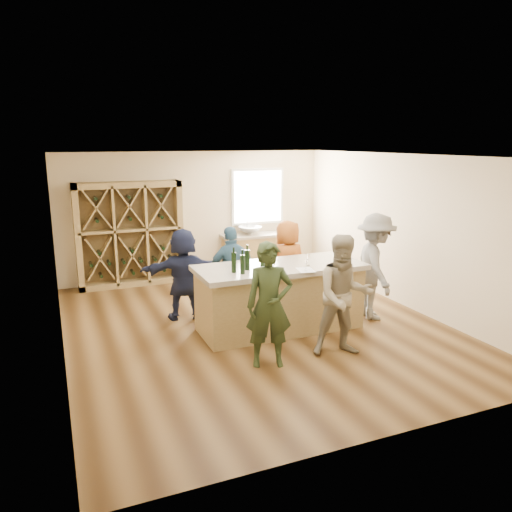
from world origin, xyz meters
name	(u,v)px	position (x,y,z in m)	size (l,w,h in m)	color
floor	(255,328)	(0.00, 0.00, -0.05)	(6.00, 7.00, 0.10)	#553A1B
ceiling	(255,152)	(0.00, 0.00, 2.85)	(6.00, 7.00, 0.10)	white
wall_back	(195,214)	(0.00, 3.55, 1.40)	(6.00, 0.10, 2.80)	beige
wall_front	(394,313)	(0.00, -3.55, 1.40)	(6.00, 0.10, 2.80)	beige
wall_left	(52,261)	(-3.05, 0.00, 1.40)	(0.10, 7.00, 2.80)	beige
wall_right	(408,231)	(3.05, 0.00, 1.40)	(0.10, 7.00, 2.80)	beige
window_frame	(258,196)	(1.50, 3.47, 1.75)	(1.30, 0.06, 1.30)	white
window_pane	(258,197)	(1.50, 3.44, 1.75)	(1.18, 0.01, 1.18)	white
wine_rack	(130,234)	(-1.50, 3.27, 1.10)	(2.20, 0.45, 2.20)	olive
back_counter_base	(258,254)	(1.40, 3.20, 0.43)	(1.60, 0.58, 0.86)	olive
back_counter_top	(258,235)	(1.40, 3.20, 0.89)	(1.70, 0.62, 0.06)	#A39885
sink	(250,230)	(1.20, 3.20, 1.01)	(0.54, 0.54, 0.19)	silver
faucet	(247,227)	(1.20, 3.38, 1.07)	(0.02, 0.02, 0.30)	silver
tasting_counter_base	(280,299)	(0.33, -0.26, 0.50)	(2.60, 1.00, 1.00)	olive
tasting_counter_top	(280,267)	(0.33, -0.26, 1.04)	(2.72, 1.12, 0.08)	#A39885
wine_bottle_a	(234,262)	(-0.51, -0.40, 1.23)	(0.08, 0.08, 0.31)	black
wine_bottle_b	(242,264)	(-0.43, -0.54, 1.23)	(0.07, 0.07, 0.29)	black
wine_bottle_c	(247,260)	(-0.27, -0.34, 1.24)	(0.08, 0.08, 0.32)	black
wine_bottle_d	(262,262)	(-0.08, -0.49, 1.22)	(0.07, 0.07, 0.28)	black
wine_bottle_e	(266,259)	(0.03, -0.39, 1.23)	(0.07, 0.07, 0.29)	black
wine_glass_a	(273,268)	(-0.02, -0.75, 1.18)	(0.08, 0.08, 0.20)	white
wine_glass_b	(306,265)	(0.53, -0.75, 1.17)	(0.07, 0.07, 0.17)	white
wine_glass_d	(308,260)	(0.73, -0.46, 1.17)	(0.07, 0.07, 0.19)	white
wine_glass_e	(337,257)	(1.26, -0.47, 1.17)	(0.06, 0.06, 0.17)	white
tasting_menu_a	(274,273)	(0.03, -0.68, 1.08)	(0.22, 0.30, 0.00)	white
tasting_menu_b	(306,270)	(0.56, -0.70, 1.08)	(0.24, 0.32, 0.00)	white
tasting_menu_c	(339,265)	(1.20, -0.63, 1.08)	(0.23, 0.31, 0.00)	white
person_near_left	(269,305)	(-0.39, -1.44, 0.87)	(0.63, 0.46, 1.73)	#263319
person_near_right	(344,296)	(0.74, -1.51, 0.88)	(0.86, 0.47, 1.76)	gray
person_server	(375,267)	(2.06, -0.41, 0.92)	(1.19, 0.55, 1.84)	slate
person_far_mid	(232,271)	(-0.16, 0.69, 0.79)	(0.93, 0.48, 1.59)	#335972
person_far_right	(287,264)	(0.95, 0.73, 0.81)	(0.79, 0.51, 1.62)	#994C19
person_far_left	(184,274)	(-0.98, 0.83, 0.80)	(1.48, 0.53, 1.60)	#191E38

